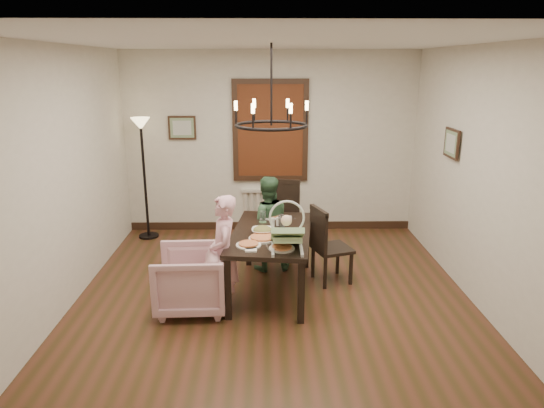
{
  "coord_description": "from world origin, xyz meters",
  "views": [
    {
      "loc": [
        -0.1,
        -4.98,
        2.59
      ],
      "look_at": [
        -0.01,
        0.33,
        1.05
      ],
      "focal_mm": 32.0,
      "sensor_mm": 36.0,
      "label": 1
    }
  ],
  "objects_px": {
    "armchair": "(191,279)",
    "floor_lamp": "(145,180)",
    "baby_bouncer": "(287,233)",
    "elderly_woman": "(224,263)",
    "chair_far": "(280,219)",
    "seated_man": "(267,231)",
    "dining_table": "(271,238)",
    "chair_right": "(332,244)",
    "drinking_glass": "(282,223)"
  },
  "relations": [
    {
      "from": "armchair",
      "to": "floor_lamp",
      "type": "relative_size",
      "value": 0.42
    },
    {
      "from": "baby_bouncer",
      "to": "armchair",
      "type": "bearing_deg",
      "value": 175.32
    },
    {
      "from": "elderly_woman",
      "to": "floor_lamp",
      "type": "bearing_deg",
      "value": -156.79
    },
    {
      "from": "chair_far",
      "to": "seated_man",
      "type": "bearing_deg",
      "value": -97.87
    },
    {
      "from": "seated_man",
      "to": "baby_bouncer",
      "type": "xyz_separation_m",
      "value": [
        0.2,
        -1.17,
        0.4
      ]
    },
    {
      "from": "dining_table",
      "to": "armchair",
      "type": "distance_m",
      "value": 1.03
    },
    {
      "from": "chair_far",
      "to": "baby_bouncer",
      "type": "distance_m",
      "value": 1.66
    },
    {
      "from": "dining_table",
      "to": "elderly_woman",
      "type": "xyz_separation_m",
      "value": [
        -0.52,
        -0.44,
        -0.12
      ]
    },
    {
      "from": "elderly_woman",
      "to": "chair_right",
      "type": "bearing_deg",
      "value": 111.36
    },
    {
      "from": "seated_man",
      "to": "baby_bouncer",
      "type": "relative_size",
      "value": 1.91
    },
    {
      "from": "armchair",
      "to": "seated_man",
      "type": "distance_m",
      "value": 1.37
    },
    {
      "from": "elderly_woman",
      "to": "baby_bouncer",
      "type": "distance_m",
      "value": 0.77
    },
    {
      "from": "armchair",
      "to": "baby_bouncer",
      "type": "height_order",
      "value": "baby_bouncer"
    },
    {
      "from": "elderly_woman",
      "to": "baby_bouncer",
      "type": "xyz_separation_m",
      "value": [
        0.67,
        -0.09,
        0.38
      ]
    },
    {
      "from": "chair_right",
      "to": "dining_table",
      "type": "bearing_deg",
      "value": 89.2
    },
    {
      "from": "dining_table",
      "to": "elderly_woman",
      "type": "bearing_deg",
      "value": -132.53
    },
    {
      "from": "chair_far",
      "to": "armchair",
      "type": "distance_m",
      "value": 1.84
    },
    {
      "from": "baby_bouncer",
      "to": "drinking_glass",
      "type": "xyz_separation_m",
      "value": [
        -0.02,
        0.66,
        -0.11
      ]
    },
    {
      "from": "armchair",
      "to": "baby_bouncer",
      "type": "relative_size",
      "value": 1.42
    },
    {
      "from": "elderly_woman",
      "to": "drinking_glass",
      "type": "distance_m",
      "value": 0.9
    },
    {
      "from": "chair_far",
      "to": "drinking_glass",
      "type": "height_order",
      "value": "chair_far"
    },
    {
      "from": "chair_far",
      "to": "elderly_woman",
      "type": "xyz_separation_m",
      "value": [
        -0.65,
        -1.53,
        0.0
      ]
    },
    {
      "from": "dining_table",
      "to": "drinking_glass",
      "type": "bearing_deg",
      "value": 50.58
    },
    {
      "from": "chair_right",
      "to": "floor_lamp",
      "type": "xyz_separation_m",
      "value": [
        -2.63,
        1.63,
        0.42
      ]
    },
    {
      "from": "seated_man",
      "to": "baby_bouncer",
      "type": "bearing_deg",
      "value": 92.95
    },
    {
      "from": "armchair",
      "to": "baby_bouncer",
      "type": "bearing_deg",
      "value": 82.76
    },
    {
      "from": "dining_table",
      "to": "chair_right",
      "type": "bearing_deg",
      "value": 25.11
    },
    {
      "from": "floor_lamp",
      "to": "elderly_woman",
      "type": "bearing_deg",
      "value": -59.54
    },
    {
      "from": "dining_table",
      "to": "floor_lamp",
      "type": "xyz_separation_m",
      "value": [
        -1.88,
        1.87,
        0.25
      ]
    },
    {
      "from": "chair_right",
      "to": "armchair",
      "type": "distance_m",
      "value": 1.77
    },
    {
      "from": "baby_bouncer",
      "to": "floor_lamp",
      "type": "relative_size",
      "value": 0.3
    },
    {
      "from": "dining_table",
      "to": "armchair",
      "type": "height_order",
      "value": "dining_table"
    },
    {
      "from": "chair_right",
      "to": "floor_lamp",
      "type": "bearing_deg",
      "value": 39.16
    },
    {
      "from": "elderly_woman",
      "to": "dining_table",
      "type": "bearing_deg",
      "value": 123.34
    },
    {
      "from": "armchair",
      "to": "drinking_glass",
      "type": "distance_m",
      "value": 1.25
    },
    {
      "from": "chair_right",
      "to": "baby_bouncer",
      "type": "distance_m",
      "value": 1.07
    },
    {
      "from": "baby_bouncer",
      "to": "drinking_glass",
      "type": "bearing_deg",
      "value": 92.63
    },
    {
      "from": "dining_table",
      "to": "baby_bouncer",
      "type": "bearing_deg",
      "value": -67.17
    },
    {
      "from": "chair_far",
      "to": "armchair",
      "type": "height_order",
      "value": "chair_far"
    },
    {
      "from": "chair_far",
      "to": "chair_right",
      "type": "xyz_separation_m",
      "value": [
        0.61,
        -0.84,
        -0.05
      ]
    },
    {
      "from": "chair_right",
      "to": "baby_bouncer",
      "type": "relative_size",
      "value": 1.79
    },
    {
      "from": "baby_bouncer",
      "to": "chair_far",
      "type": "bearing_deg",
      "value": 91.26
    },
    {
      "from": "armchair",
      "to": "floor_lamp",
      "type": "height_order",
      "value": "floor_lamp"
    },
    {
      "from": "baby_bouncer",
      "to": "drinking_glass",
      "type": "distance_m",
      "value": 0.67
    },
    {
      "from": "chair_right",
      "to": "drinking_glass",
      "type": "relative_size",
      "value": 7.17
    },
    {
      "from": "floor_lamp",
      "to": "seated_man",
      "type": "bearing_deg",
      "value": -34.09
    },
    {
      "from": "dining_table",
      "to": "baby_bouncer",
      "type": "relative_size",
      "value": 3.09
    },
    {
      "from": "dining_table",
      "to": "chair_right",
      "type": "xyz_separation_m",
      "value": [
        0.75,
        0.25,
        -0.17
      ]
    },
    {
      "from": "baby_bouncer",
      "to": "seated_man",
      "type": "bearing_deg",
      "value": 100.41
    },
    {
      "from": "elderly_woman",
      "to": "baby_bouncer",
      "type": "relative_size",
      "value": 1.98
    }
  ]
}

